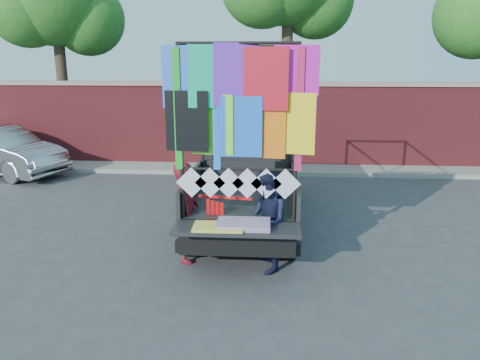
# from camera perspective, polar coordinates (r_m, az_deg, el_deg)

# --- Properties ---
(ground) EXTENTS (90.00, 90.00, 0.00)m
(ground) POSITION_cam_1_polar(r_m,az_deg,el_deg) (8.16, -0.25, -9.44)
(ground) COLOR #38383A
(ground) RESTS_ON ground
(brick_wall) EXTENTS (30.00, 0.45, 2.61)m
(brick_wall) POSITION_cam_1_polar(r_m,az_deg,el_deg) (14.57, 1.70, 6.85)
(brick_wall) COLOR maroon
(brick_wall) RESTS_ON ground
(curb) EXTENTS (30.00, 1.20, 0.12)m
(curb) POSITION_cam_1_polar(r_m,az_deg,el_deg) (14.12, 1.55, 1.36)
(curb) COLOR gray
(curb) RESTS_ON ground
(pickup_truck) EXTENTS (2.25, 5.66, 3.56)m
(pickup_truck) POSITION_cam_1_polar(r_m,az_deg,el_deg) (10.02, 0.88, 0.69)
(pickup_truck) COLOR black
(pickup_truck) RESTS_ON ground
(sedan) EXTENTS (4.37, 2.92, 1.36)m
(sedan) POSITION_cam_1_polar(r_m,az_deg,el_deg) (15.28, -27.12, 3.14)
(sedan) COLOR #A1A4A8
(sedan) RESTS_ON ground
(woman) EXTENTS (0.47, 0.66, 1.71)m
(woman) POSITION_cam_1_polar(r_m,az_deg,el_deg) (7.83, -6.50, -3.90)
(woman) COLOR maroon
(woman) RESTS_ON ground
(man) EXTENTS (0.77, 0.91, 1.66)m
(man) POSITION_cam_1_polar(r_m,az_deg,el_deg) (7.42, 3.21, -5.08)
(man) COLOR #141832
(man) RESTS_ON ground
(streamer_bundle) EXTENTS (0.88, 0.17, 0.61)m
(streamer_bundle) POSITION_cam_1_polar(r_m,az_deg,el_deg) (7.55, -2.53, -3.43)
(streamer_bundle) COLOR #F80D10
(streamer_bundle) RESTS_ON ground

